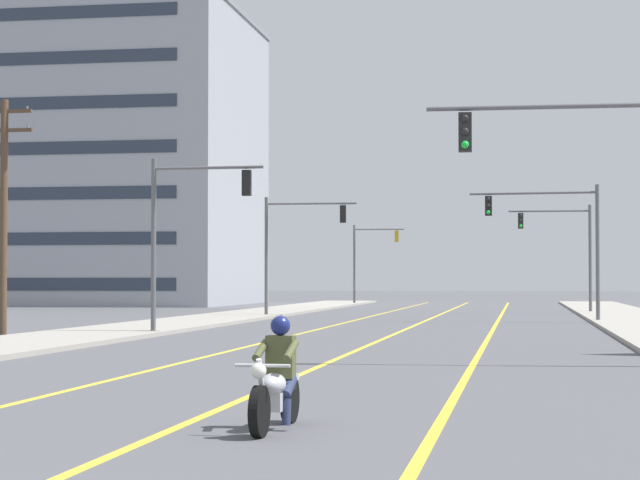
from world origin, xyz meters
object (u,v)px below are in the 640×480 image
apartment_building_far_left_block (69,160)px  traffic_signal_far_right (566,242)px  traffic_signal_mid_left (292,238)px  traffic_signal_far_left (368,253)px  traffic_signal_near_right (611,180)px  traffic_signal_mid_right (559,230)px  traffic_signal_near_left (184,219)px  motorcycle_with_rider (276,384)px  utility_pole_left_near (4,208)px

apartment_building_far_left_block → traffic_signal_far_right: bearing=-29.2°
traffic_signal_mid_left → apartment_building_far_left_block: 39.29m
traffic_signal_far_left → apartment_building_far_left_block: 25.01m
traffic_signal_near_right → traffic_signal_far_right: (0.56, 42.46, -0.08)m
traffic_signal_mid_right → apartment_building_far_left_block: (-37.24, 36.06, 7.33)m
traffic_signal_far_right → apartment_building_far_left_block: 44.27m
traffic_signal_near_right → traffic_signal_near_left: size_ratio=1.00×
traffic_signal_far_right → traffic_signal_mid_left: bearing=-147.6°
traffic_signal_near_left → traffic_signal_mid_right: 19.66m
traffic_signal_near_right → traffic_signal_mid_left: 36.14m
motorcycle_with_rider → traffic_signal_mid_right: size_ratio=0.35×
motorcycle_with_rider → traffic_signal_near_right: traffic_signal_near_right is taller
traffic_signal_far_right → utility_pole_left_near: (-19.98, -31.36, 0.29)m
traffic_signal_near_left → traffic_signal_far_right: bearing=64.0°
motorcycle_with_rider → traffic_signal_near_left: 27.36m
traffic_signal_mid_right → apartment_building_far_left_block: apartment_building_far_left_block is taller
traffic_signal_near_right → traffic_signal_far_left: (-13.74, 65.72, -0.12)m
traffic_signal_near_right → traffic_signal_mid_right: 27.70m
traffic_signal_far_right → traffic_signal_far_left: same height
apartment_building_far_left_block → motorcycle_with_rider: bearing=-67.0°
traffic_signal_mid_left → utility_pole_left_near: bearing=-104.5°
traffic_signal_mid_left → traffic_signal_near_right: bearing=-67.8°
traffic_signal_near_left → traffic_signal_far_right: size_ratio=1.00×
traffic_signal_mid_right → traffic_signal_far_right: same height
motorcycle_with_rider → traffic_signal_far_right: traffic_signal_far_right is taller
traffic_signal_near_right → traffic_signal_mid_left: (-13.64, 33.47, -0.07)m
traffic_signal_far_left → utility_pole_left_near: size_ratio=0.77×
utility_pole_left_near → traffic_signal_mid_right: bearing=41.0°
traffic_signal_far_left → utility_pole_left_near: 54.91m
traffic_signal_mid_left → traffic_signal_far_right: (14.20, 9.00, -0.01)m
traffic_signal_far_left → traffic_signal_far_right: bearing=-58.4°
traffic_signal_mid_right → traffic_signal_mid_left: bearing=156.6°
traffic_signal_mid_right → traffic_signal_far_left: bearing=109.5°
traffic_signal_near_left → traffic_signal_far_right: (14.22, 29.19, 0.04)m
motorcycle_with_rider → apartment_building_far_left_block: bearing=113.0°
traffic_signal_near_right → apartment_building_far_left_block: bearing=120.5°
traffic_signal_mid_right → traffic_signal_far_right: (0.86, 14.76, -0.07)m
traffic_signal_near_left → apartment_building_far_left_block: size_ratio=0.22×
traffic_signal_near_right → utility_pole_left_near: (-19.43, 11.10, 0.21)m
motorcycle_with_rider → traffic_signal_mid_left: bearing=100.5°
utility_pole_left_near → traffic_signal_mid_left: bearing=75.5°
apartment_building_far_left_block → traffic_signal_near_left: bearing=-64.7°
utility_pole_left_near → traffic_signal_far_left: bearing=84.1°
traffic_signal_near_left → apartment_building_far_left_block: apartment_building_far_left_block is taller
motorcycle_with_rider → traffic_signal_near_right: 13.96m
motorcycle_with_rider → traffic_signal_far_left: 78.76m
traffic_signal_near_right → traffic_signal_far_left: 67.14m
traffic_signal_near_right → apartment_building_far_left_block: 74.35m
traffic_signal_near_right → traffic_signal_near_left: (-13.66, 13.27, -0.12)m
traffic_signal_near_right → traffic_signal_mid_left: same height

